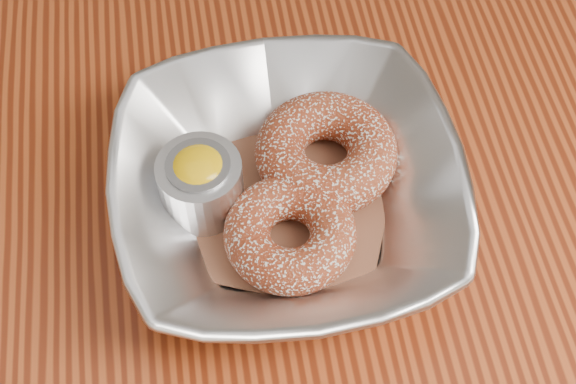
{
  "coord_description": "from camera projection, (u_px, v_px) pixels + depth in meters",
  "views": [
    {
      "loc": [
        -0.07,
        -0.37,
        1.26
      ],
      "look_at": [
        -0.02,
        -0.06,
        0.78
      ],
      "focal_mm": 50.0,
      "sensor_mm": 36.0,
      "label": 1
    }
  ],
  "objects": [
    {
      "name": "parchment",
      "position": [
        288.0,
        207.0,
        0.59
      ],
      "size": [
        0.19,
        0.19,
        0.0
      ],
      "primitive_type": "cube",
      "rotation": [
        0.0,
        0.0,
        1.18
      ],
      "color": "brown",
      "rests_on": "table"
    },
    {
      "name": "donut_front",
      "position": [
        290.0,
        234.0,
        0.56
      ],
      "size": [
        0.13,
        0.13,
        0.03
      ],
      "primitive_type": "torus",
      "rotation": [
        0.0,
        0.0,
        0.52
      ],
      "color": "maroon",
      "rests_on": "parchment"
    },
    {
      "name": "ramekin",
      "position": [
        201.0,
        182.0,
        0.57
      ],
      "size": [
        0.06,
        0.06,
        0.06
      ],
      "color": "silver",
      "rests_on": "table"
    },
    {
      "name": "table",
      "position": [
        295.0,
        210.0,
        0.72
      ],
      "size": [
        1.2,
        0.8,
        0.75
      ],
      "color": "maroon",
      "rests_on": "ground_plane"
    },
    {
      "name": "donut_back",
      "position": [
        326.0,
        152.0,
        0.6
      ],
      "size": [
        0.11,
        0.11,
        0.04
      ],
      "primitive_type": "torus",
      "rotation": [
        0.0,
        0.0,
        -0.01
      ],
      "color": "maroon",
      "rests_on": "parchment"
    },
    {
      "name": "serving_bowl",
      "position": [
        288.0,
        191.0,
        0.58
      ],
      "size": [
        0.25,
        0.25,
        0.06
      ],
      "primitive_type": "imported",
      "color": "silver",
      "rests_on": "table"
    }
  ]
}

